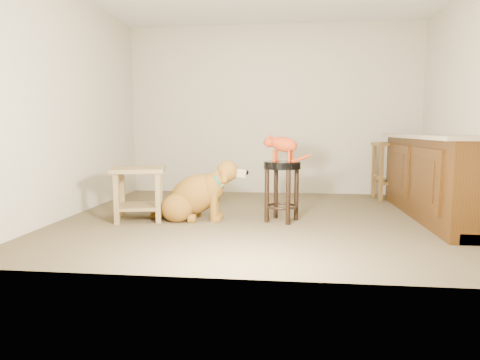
# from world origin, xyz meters

# --- Properties ---
(floor) EXTENTS (4.50, 4.00, 0.01)m
(floor) POSITION_xyz_m (0.00, 0.00, 0.00)
(floor) COLOR brown
(floor) RESTS_ON ground
(room_shell) EXTENTS (4.54, 4.04, 2.62)m
(room_shell) POSITION_xyz_m (0.00, 0.00, 1.68)
(room_shell) COLOR #BBB197
(room_shell) RESTS_ON ground
(cabinet_run) EXTENTS (0.70, 2.56, 0.94)m
(cabinet_run) POSITION_xyz_m (1.94, 0.30, 0.44)
(cabinet_run) COLOR #3F230B
(cabinet_run) RESTS_ON ground
(padded_stool) EXTENTS (0.44, 0.44, 0.66)m
(padded_stool) POSITION_xyz_m (0.18, -0.13, 0.47)
(padded_stool) COLOR black
(padded_stool) RESTS_ON ground
(wood_stool) EXTENTS (0.48, 0.48, 0.81)m
(wood_stool) POSITION_xyz_m (1.70, 1.55, 0.43)
(wood_stool) COLOR brown
(wood_stool) RESTS_ON ground
(side_table) EXTENTS (0.68, 0.68, 0.58)m
(side_table) POSITION_xyz_m (-1.39, -0.22, 0.38)
(side_table) COLOR brown
(side_table) RESTS_ON ground
(golden_retriever) EXTENTS (1.12, 0.55, 0.71)m
(golden_retriever) POSITION_xyz_m (-0.77, -0.15, 0.26)
(golden_retriever) COLOR brown
(golden_retriever) RESTS_ON ground
(tabby_kitten) EXTENTS (0.52, 0.26, 0.33)m
(tabby_kitten) POSITION_xyz_m (0.17, -0.12, 0.83)
(tabby_kitten) COLOR maroon
(tabby_kitten) RESTS_ON padded_stool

